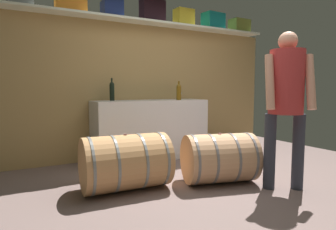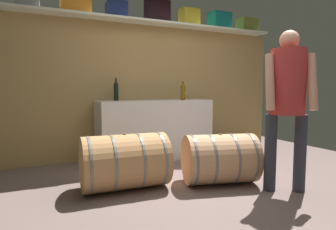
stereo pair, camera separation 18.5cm
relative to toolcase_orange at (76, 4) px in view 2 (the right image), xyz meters
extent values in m
cube|color=#735E59|center=(1.23, -1.39, -2.31)|extent=(5.96, 7.31, 0.02)
cube|color=tan|center=(1.23, 0.15, -1.24)|extent=(4.76, 0.10, 2.13)
cube|color=silver|center=(1.23, 0.00, -0.16)|extent=(4.37, 0.40, 0.03)
cube|color=orange|center=(0.00, 0.00, 0.00)|extent=(0.42, 0.20, 0.28)
cube|color=navy|center=(0.59, 0.00, -0.02)|extent=(0.29, 0.29, 0.24)
cube|color=black|center=(1.26, 0.00, 0.03)|extent=(0.40, 0.21, 0.35)
cube|color=yellow|center=(1.84, 0.00, 0.00)|extent=(0.32, 0.23, 0.28)
cube|color=#127675|center=(2.46, 0.00, 0.00)|extent=(0.39, 0.28, 0.29)
cube|color=olive|center=(3.08, 0.00, -0.02)|extent=(0.37, 0.25, 0.24)
cube|color=silver|center=(1.13, -0.18, -1.84)|extent=(1.80, 0.55, 0.93)
cylinder|color=brown|center=(1.53, -0.37, -1.28)|extent=(0.07, 0.07, 0.20)
sphere|color=brown|center=(1.53, -0.37, -1.16)|extent=(0.07, 0.07, 0.07)
cylinder|color=brown|center=(1.53, -0.37, -1.12)|extent=(0.03, 0.03, 0.07)
cylinder|color=black|center=(0.54, -0.09, -1.26)|extent=(0.07, 0.07, 0.23)
sphere|color=black|center=(0.54, -0.09, -1.13)|extent=(0.07, 0.07, 0.07)
cylinder|color=black|center=(0.54, -0.09, -1.08)|extent=(0.03, 0.03, 0.08)
cylinder|color=white|center=(1.63, -0.22, -1.37)|extent=(0.06, 0.06, 0.00)
cylinder|color=white|center=(1.63, -0.22, -1.34)|extent=(0.01, 0.01, 0.07)
sphere|color=white|center=(1.63, -0.22, -1.27)|extent=(0.08, 0.08, 0.08)
sphere|color=maroon|center=(1.63, -0.22, -1.28)|extent=(0.05, 0.05, 0.05)
cylinder|color=tan|center=(1.34, -1.63, -2.01)|extent=(0.94, 0.77, 0.57)
cylinder|color=slate|center=(1.01, -1.54, -2.01)|extent=(0.18, 0.57, 0.58)
cylinder|color=slate|center=(1.22, -1.60, -2.01)|extent=(0.18, 0.57, 0.58)
cylinder|color=slate|center=(1.47, -1.67, -2.01)|extent=(0.18, 0.57, 0.58)
cylinder|color=slate|center=(1.67, -1.72, -2.01)|extent=(0.18, 0.57, 0.58)
cylinder|color=#864B4E|center=(1.34, -1.63, -1.72)|extent=(0.04, 0.04, 0.01)
cylinder|color=tan|center=(0.28, -1.34, -1.99)|extent=(0.96, 0.65, 0.60)
cylinder|color=slate|center=(-0.11, -1.32, -1.99)|extent=(0.06, 0.61, 0.61)
cylinder|color=slate|center=(0.13, -1.33, -1.99)|extent=(0.06, 0.61, 0.61)
cylinder|color=slate|center=(0.43, -1.35, -1.99)|extent=(0.06, 0.61, 0.61)
cylinder|color=slate|center=(0.67, -1.36, -1.99)|extent=(0.06, 0.61, 0.61)
cylinder|color=#89514A|center=(0.28, -1.34, -1.69)|extent=(0.04, 0.04, 0.01)
cylinder|color=#2F323E|center=(1.69, -2.06, -1.88)|extent=(0.13, 0.13, 0.83)
cylinder|color=#2F323E|center=(1.95, -2.23, -1.88)|extent=(0.13, 0.13, 0.83)
cylinder|color=#B33130|center=(1.82, -2.14, -1.12)|extent=(0.36, 0.36, 0.69)
sphere|color=tan|center=(1.82, -2.14, -0.69)|extent=(0.20, 0.20, 0.20)
cylinder|color=tan|center=(1.59, -2.12, -1.12)|extent=(0.18, 0.22, 0.58)
cylinder|color=tan|center=(1.94, -2.34, -1.12)|extent=(0.19, 0.23, 0.58)
camera|label=1|loc=(-0.80, -4.29, -1.19)|focal=31.01mm
camera|label=2|loc=(-0.64, -4.37, -1.19)|focal=31.01mm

